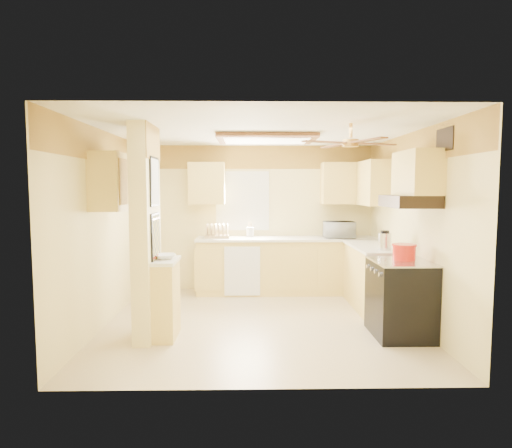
{
  "coord_description": "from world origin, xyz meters",
  "views": [
    {
      "loc": [
        -0.15,
        -5.54,
        1.78
      ],
      "look_at": [
        -0.04,
        0.35,
        1.28
      ],
      "focal_mm": 30.0,
      "sensor_mm": 36.0,
      "label": 1
    }
  ],
  "objects_px": {
    "bowl": "(165,257)",
    "kettle": "(385,241)",
    "microwave": "(339,230)",
    "dutch_oven": "(404,252)",
    "stove": "(400,298)"
  },
  "relations": [
    {
      "from": "kettle",
      "to": "bowl",
      "type": "bearing_deg",
      "value": -166.26
    },
    {
      "from": "stove",
      "to": "bowl",
      "type": "bearing_deg",
      "value": 179.74
    },
    {
      "from": "microwave",
      "to": "kettle",
      "type": "distance_m",
      "value": 1.45
    },
    {
      "from": "bowl",
      "to": "kettle",
      "type": "bearing_deg",
      "value": 13.74
    },
    {
      "from": "microwave",
      "to": "bowl",
      "type": "bearing_deg",
      "value": 38.36
    },
    {
      "from": "bowl",
      "to": "microwave",
      "type": "bearing_deg",
      "value": 39.96
    },
    {
      "from": "bowl",
      "to": "dutch_oven",
      "type": "xyz_separation_m",
      "value": [
        2.85,
        0.04,
        0.04
      ]
    },
    {
      "from": "bowl",
      "to": "kettle",
      "type": "xyz_separation_m",
      "value": [
        2.82,
        0.69,
        0.09
      ]
    },
    {
      "from": "kettle",
      "to": "dutch_oven",
      "type": "bearing_deg",
      "value": -87.62
    },
    {
      "from": "microwave",
      "to": "dutch_oven",
      "type": "bearing_deg",
      "value": 97.87
    },
    {
      "from": "microwave",
      "to": "kettle",
      "type": "xyz_separation_m",
      "value": [
        0.32,
        -1.41,
        -0.01
      ]
    },
    {
      "from": "microwave",
      "to": "bowl",
      "type": "xyz_separation_m",
      "value": [
        -2.51,
        -2.1,
        -0.11
      ]
    },
    {
      "from": "stove",
      "to": "bowl",
      "type": "distance_m",
      "value": 2.85
    },
    {
      "from": "stove",
      "to": "bowl",
      "type": "xyz_separation_m",
      "value": [
        -2.8,
        0.01,
        0.51
      ]
    },
    {
      "from": "dutch_oven",
      "to": "kettle",
      "type": "bearing_deg",
      "value": 92.38
    }
  ]
}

